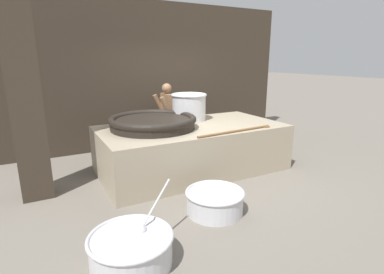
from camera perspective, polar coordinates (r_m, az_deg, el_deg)
The scene contains 10 objects.
ground_plane at distance 5.73m, azimuth 0.00°, elevation -6.12°, with size 60.00×60.00×0.00m, color slate.
back_wall at distance 7.28m, azimuth -8.00°, elevation 11.54°, with size 7.09×0.24×3.30m, color #382D23.
support_pillar at distance 4.85m, azimuth -29.40°, elevation 8.27°, with size 0.43×0.43×3.30m, color #382D23.
hearth_platform at distance 5.59m, azimuth 0.00°, elevation -2.09°, with size 3.34×1.75×0.84m.
giant_wok_near at distance 5.32m, azimuth -7.47°, elevation 2.89°, with size 1.54×1.54×0.22m.
stock_pot at distance 5.97m, azimuth -0.58°, elevation 5.86°, with size 0.71×0.71×0.53m.
stirring_paddle at distance 5.10m, azimuth 8.83°, elevation 1.20°, with size 1.52×0.18×0.04m.
cook at distance 6.64m, azimuth -4.80°, elevation 4.14°, with size 0.36×0.56×1.52m.
prep_bowl_vegetables at distance 3.28m, azimuth -11.49°, elevation -20.01°, with size 1.04×0.87×0.69m.
prep_bowl_meat at distance 4.16m, azimuth 4.36°, elevation -11.98°, with size 0.81×0.81×0.31m.
Camera 1 is at (-2.53, -4.71, 2.04)m, focal length 28.00 mm.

